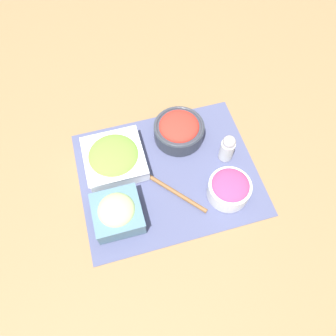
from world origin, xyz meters
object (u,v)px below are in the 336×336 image
Objects in this scene: wooden_spoon at (154,179)px; cucumber_bowl at (117,212)px; lettuce_bowl at (114,158)px; onion_bowl at (229,188)px; pepper_shaker at (227,148)px; tomato_bowl at (179,129)px.

cucumber_bowl is at bearing -145.80° from wooden_spoon.
cucumber_bowl is 0.15m from wooden_spoon.
lettuce_bowl is 0.83× the size of wooden_spoon.
onion_bowl is 0.92× the size of cucumber_bowl.
onion_bowl is at bearing -107.49° from pepper_shaker.
cucumber_bowl is 0.36m from pepper_shaker.
tomato_bowl is at bearing 49.52° from wooden_spoon.
pepper_shaker is (0.22, 0.02, 0.04)m from wooden_spoon.
tomato_bowl and onion_bowl have the same top height.
wooden_spoon is (-0.11, -0.13, -0.03)m from tomato_bowl.
tomato_bowl is at bearing 11.79° from lettuce_bowl.
lettuce_bowl is 0.13m from wooden_spoon.
lettuce_bowl is at bearing 147.22° from onion_bowl.
wooden_spoon is at bearing 152.93° from onion_bowl.
tomato_bowl is 0.31m from cucumber_bowl.
lettuce_bowl is 0.34m from onion_bowl.
onion_bowl reaches higher than lettuce_bowl.
cucumber_bowl is at bearing -98.17° from lettuce_bowl.
lettuce_bowl is 0.33m from pepper_shaker.
onion_bowl reaches higher than wooden_spoon.
pepper_shaker reaches higher than lettuce_bowl.
cucumber_bowl is at bearing 177.47° from onion_bowl.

